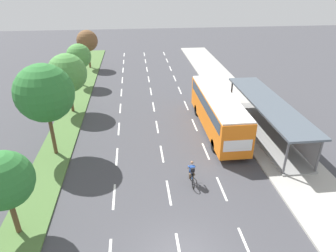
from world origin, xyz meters
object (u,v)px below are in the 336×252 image
Objects in this scene: median_tree_second at (44,93)px; median_tree_fifth at (87,41)px; cyclist at (192,174)px; median_tree_nearest at (4,180)px; median_tree_third at (67,73)px; bus at (218,109)px; bus_shelter at (270,114)px; median_tree_fourth at (79,56)px.

median_tree_second is 24.13m from median_tree_fifth.
median_tree_second is (-9.84, 4.83, 4.27)m from cyclist.
median_tree_third reaches higher than median_tree_nearest.
cyclist is (-3.62, -7.40, -1.28)m from bus.
bus is 25.55m from median_tree_fifth.
bus_shelter is 2.26× the size of median_tree_third.
median_tree_nearest is at bearing -152.28° from bus_shelter.
bus is 14.69m from median_tree_third.
cyclist is 0.31× the size of median_tree_third.
bus is (-4.28, 1.14, 0.20)m from bus_shelter.
median_tree_fifth is at bearing 90.36° from median_tree_second.
median_tree_third is at bearing 89.14° from median_tree_nearest.
median_tree_nearest is at bearing -91.88° from median_tree_second.
bus is 2.21× the size of median_tree_fourth.
cyclist is at bearing -52.52° from median_tree_third.
median_tree_nearest is (-10.10, -3.21, 2.74)m from cyclist.
median_tree_second is at bearing -175.40° from bus_shelter.
median_tree_fourth is (-10.02, 20.90, 2.95)m from cyclist.
median_tree_fifth is at bearing 128.28° from bus_shelter.
median_tree_second is 1.21× the size of median_tree_third.
median_tree_nearest is 24.10m from median_tree_fourth.
bus_shelter is 7.27× the size of cyclist.
bus is 1.93× the size of median_tree_third.
median_tree_third is (0.24, 16.07, 0.56)m from median_tree_nearest.
median_tree_fifth is (-9.99, 28.93, 3.21)m from cyclist.
median_tree_second is 1.38× the size of median_tree_fourth.
bus_shelter is 10.14m from cyclist.
cyclist is 23.36m from median_tree_fourth.
bus reaches higher than bus_shelter.
median_tree_fourth reaches higher than median_tree_nearest.
median_tree_second is 16.12m from median_tree_fourth.
median_tree_fifth is at bearing 89.80° from median_tree_fourth.
median_tree_nearest is at bearing -142.30° from bus.
median_tree_third is at bearing 127.48° from cyclist.
bus_shelter is at bearing -20.40° from median_tree_third.
bus is 6.20× the size of cyclist.
median_tree_fourth is at bearing 89.80° from median_tree_nearest.
median_tree_fifth is at bearing 90.46° from median_tree_third.
cyclist is (-7.90, -6.26, -1.08)m from bus_shelter.
median_tree_third is 8.04m from median_tree_fourth.
bus is at bearing 63.92° from cyclist.
median_tree_fourth is at bearing 90.64° from median_tree_second.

